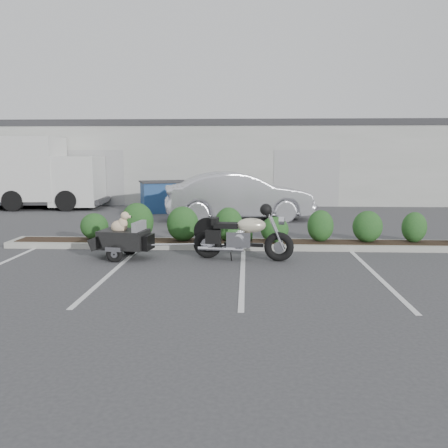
{
  "coord_description": "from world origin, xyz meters",
  "views": [
    {
      "loc": [
        1.28,
        -10.03,
        2.43
      ],
      "look_at": [
        0.73,
        1.25,
        0.75
      ],
      "focal_mm": 38.0,
      "sensor_mm": 36.0,
      "label": 1
    }
  ],
  "objects_px": {
    "pet_trailer": "(123,238)",
    "dumpster": "(165,196)",
    "delivery_truck": "(26,174)",
    "motorcycle": "(242,237)",
    "sedan": "(239,197)"
  },
  "relations": [
    {
      "from": "dumpster",
      "to": "delivery_truck",
      "type": "relative_size",
      "value": 0.33
    },
    {
      "from": "pet_trailer",
      "to": "sedan",
      "type": "bearing_deg",
      "value": 77.12
    },
    {
      "from": "dumpster",
      "to": "pet_trailer",
      "type": "bearing_deg",
      "value": -106.17
    },
    {
      "from": "motorcycle",
      "to": "dumpster",
      "type": "distance_m",
      "value": 9.53
    },
    {
      "from": "pet_trailer",
      "to": "delivery_truck",
      "type": "xyz_separation_m",
      "value": [
        -6.95,
        9.9,
        1.04
      ]
    },
    {
      "from": "dumpster",
      "to": "delivery_truck",
      "type": "height_order",
      "value": "delivery_truck"
    },
    {
      "from": "motorcycle",
      "to": "sedan",
      "type": "bearing_deg",
      "value": 100.64
    },
    {
      "from": "pet_trailer",
      "to": "sedan",
      "type": "relative_size",
      "value": 0.36
    },
    {
      "from": "pet_trailer",
      "to": "dumpster",
      "type": "distance_m",
      "value": 8.91
    },
    {
      "from": "sedan",
      "to": "dumpster",
      "type": "xyz_separation_m",
      "value": [
        -3.15,
        2.42,
        -0.22
      ]
    },
    {
      "from": "pet_trailer",
      "to": "dumpster",
      "type": "xyz_separation_m",
      "value": [
        -0.56,
        8.89,
        0.19
      ]
    },
    {
      "from": "motorcycle",
      "to": "delivery_truck",
      "type": "xyz_separation_m",
      "value": [
        -9.73,
        9.93,
        0.97
      ]
    },
    {
      "from": "pet_trailer",
      "to": "dumpster",
      "type": "relative_size",
      "value": 0.82
    },
    {
      "from": "pet_trailer",
      "to": "sedan",
      "type": "height_order",
      "value": "sedan"
    },
    {
      "from": "motorcycle",
      "to": "delivery_truck",
      "type": "relative_size",
      "value": 0.34
    }
  ]
}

